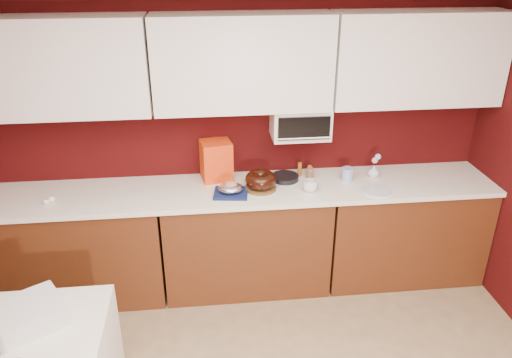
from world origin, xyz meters
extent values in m
cube|color=#380707|center=(0.00, 2.25, 1.25)|extent=(4.00, 0.02, 2.50)
cube|color=#522610|center=(-1.33, 1.94, 0.43)|extent=(1.31, 0.58, 0.86)
cube|color=#522610|center=(0.00, 1.94, 0.43)|extent=(1.31, 0.58, 0.86)
cube|color=#522610|center=(1.33, 1.94, 0.43)|extent=(1.31, 0.58, 0.86)
cube|color=white|center=(0.00, 1.94, 0.88)|extent=(4.00, 0.62, 0.04)
cube|color=white|center=(-1.33, 2.08, 1.85)|extent=(1.31, 0.33, 0.70)
cube|color=white|center=(0.00, 2.08, 1.85)|extent=(1.31, 0.33, 0.70)
cube|color=white|center=(1.33, 2.08, 1.85)|extent=(1.31, 0.33, 0.70)
cube|color=white|center=(0.45, 2.10, 1.38)|extent=(0.45, 0.30, 0.25)
cube|color=black|center=(0.45, 1.94, 1.38)|extent=(0.40, 0.02, 0.18)
cylinder|color=silver|center=(0.45, 1.93, 1.30)|extent=(0.42, 0.02, 0.02)
cylinder|color=brown|center=(0.12, 1.91, 0.91)|extent=(0.30, 0.30, 0.02)
torus|color=black|center=(0.12, 1.91, 0.98)|extent=(0.30, 0.30, 0.10)
cube|color=#131D4A|center=(-0.12, 1.84, 0.91)|extent=(0.28, 0.25, 0.02)
ellipsoid|color=white|center=(-0.12, 1.84, 0.96)|extent=(0.20, 0.18, 0.07)
ellipsoid|color=#B67053|center=(-0.12, 1.84, 0.98)|extent=(0.12, 0.11, 0.07)
cube|color=red|center=(-0.22, 2.14, 1.06)|extent=(0.27, 0.25, 0.32)
cylinder|color=black|center=(0.33, 2.05, 0.92)|extent=(0.25, 0.25, 0.04)
imported|color=silver|center=(0.49, 1.83, 0.95)|extent=(0.14, 0.14, 0.11)
cylinder|color=#1C3F9B|center=(0.83, 1.99, 0.95)|extent=(0.11, 0.11, 0.11)
imported|color=silver|center=(1.07, 2.03, 0.96)|extent=(0.08, 0.08, 0.11)
sphere|color=pink|center=(1.07, 2.03, 1.05)|extent=(0.05, 0.05, 0.05)
sphere|color=#95BAEE|center=(1.10, 2.05, 1.07)|extent=(0.05, 0.05, 0.05)
cylinder|color=silver|center=(1.01, 1.76, 0.91)|extent=(0.27, 0.27, 0.01)
cylinder|color=#8E6119|center=(0.54, 2.10, 0.95)|extent=(0.04, 0.04, 0.10)
cylinder|color=brown|center=(0.54, 2.06, 0.94)|extent=(0.07, 0.07, 0.09)
ellipsoid|color=silver|center=(-1.49, 1.84, 0.92)|extent=(0.05, 0.05, 0.04)
ellipsoid|color=white|center=(-1.46, 1.87, 0.92)|extent=(0.06, 0.05, 0.04)
cube|color=beige|center=(-1.31, 0.69, 0.81)|extent=(0.46, 0.44, 0.13)
cylinder|color=brown|center=(0.47, 2.12, 0.96)|extent=(0.04, 0.04, 0.12)
camera|label=1|loc=(-0.31, -1.57, 2.64)|focal=35.00mm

